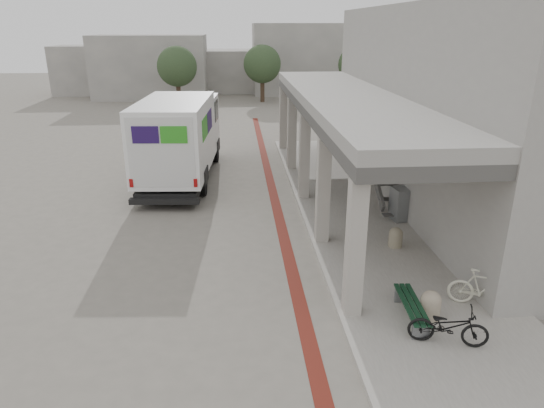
{
  "coord_description": "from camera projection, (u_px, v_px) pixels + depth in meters",
  "views": [
    {
      "loc": [
        -0.43,
        -12.89,
        6.28
      ],
      "look_at": [
        0.53,
        -0.24,
        1.6
      ],
      "focal_mm": 32.0,
      "sensor_mm": 36.0,
      "label": 1
    }
  ],
  "objects": [
    {
      "name": "ground",
      "position": [
        253.0,
        253.0,
        14.27
      ],
      "size": [
        120.0,
        120.0,
        0.0
      ],
      "primitive_type": "plane",
      "color": "#6A645B",
      "rests_on": "ground"
    },
    {
      "name": "bike_lane_stripe",
      "position": [
        281.0,
        225.0,
        16.21
      ],
      "size": [
        0.35,
        40.0,
        0.01
      ],
      "primitive_type": "cube",
      "color": "#5F1B13",
      "rests_on": "ground"
    },
    {
      "name": "sidewalk",
      "position": [
        386.0,
        246.0,
        14.53
      ],
      "size": [
        4.4,
        28.0,
        0.12
      ],
      "primitive_type": "cube",
      "color": "gray",
      "rests_on": "ground"
    },
    {
      "name": "transit_building",
      "position": [
        433.0,
        109.0,
        17.79
      ],
      "size": [
        7.6,
        17.0,
        7.0
      ],
      "color": "gray",
      "rests_on": "ground"
    },
    {
      "name": "distant_backdrop",
      "position": [
        209.0,
        65.0,
        46.7
      ],
      "size": [
        28.0,
        10.0,
        6.5
      ],
      "color": "gray",
      "rests_on": "ground"
    },
    {
      "name": "tree_left",
      "position": [
        177.0,
        67.0,
        39.0
      ],
      "size": [
        3.2,
        3.2,
        4.8
      ],
      "color": "#38281C",
      "rests_on": "ground"
    },
    {
      "name": "tree_mid",
      "position": [
        262.0,
        64.0,
        41.37
      ],
      "size": [
        3.2,
        3.2,
        4.8
      ],
      "color": "#38281C",
      "rests_on": "ground"
    },
    {
      "name": "tree_right",
      "position": [
        357.0,
        65.0,
        41.01
      ],
      "size": [
        3.2,
        3.2,
        4.8
      ],
      "color": "#38281C",
      "rests_on": "ground"
    },
    {
      "name": "fedex_truck",
      "position": [
        180.0,
        136.0,
        20.51
      ],
      "size": [
        3.1,
        8.42,
        3.53
      ],
      "rotation": [
        0.0,
        0.0,
        -0.07
      ],
      "color": "black",
      "rests_on": "ground"
    },
    {
      "name": "bench",
      "position": [
        412.0,
        308.0,
        10.72
      ],
      "size": [
        0.5,
        1.77,
        0.41
      ],
      "rotation": [
        0.0,
        0.0,
        -0.07
      ],
      "color": "slate",
      "rests_on": "sidewalk"
    },
    {
      "name": "bollard_near",
      "position": [
        431.0,
        305.0,
        10.76
      ],
      "size": [
        0.45,
        0.45,
        0.67
      ],
      "color": "tan",
      "rests_on": "sidewalk"
    },
    {
      "name": "bollard_far",
      "position": [
        396.0,
        237.0,
        14.28
      ],
      "size": [
        0.4,
        0.4,
        0.6
      ],
      "color": "gray",
      "rests_on": "sidewalk"
    },
    {
      "name": "utility_cabinet",
      "position": [
        400.0,
        204.0,
        16.21
      ],
      "size": [
        0.6,
        0.73,
        1.11
      ],
      "primitive_type": "cube",
      "rotation": [
        0.0,
        0.0,
        0.16
      ],
      "color": "gray",
      "rests_on": "sidewalk"
    },
    {
      "name": "bicycle_black",
      "position": [
        448.0,
        326.0,
        9.85
      ],
      "size": [
        1.69,
        0.97,
        0.84
      ],
      "primitive_type": "imported",
      "rotation": [
        0.0,
        0.0,
        1.29
      ],
      "color": "black",
      "rests_on": "sidewalk"
    },
    {
      "name": "bicycle_cream",
      "position": [
        483.0,
        289.0,
        11.16
      ],
      "size": [
        1.59,
        1.04,
        0.93
      ],
      "primitive_type": "imported",
      "rotation": [
        0.0,
        0.0,
        1.14
      ],
      "color": "silver",
      "rests_on": "sidewalk"
    }
  ]
}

